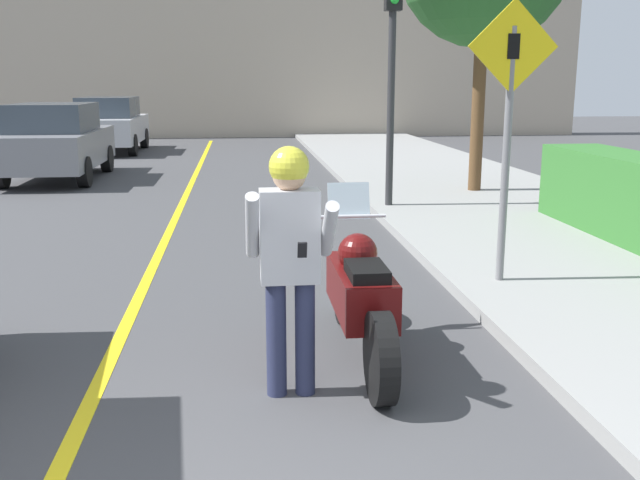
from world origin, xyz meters
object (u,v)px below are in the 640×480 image
person_biker (290,246)px  traffic_light (392,39)px  motorcycle (360,295)px  parked_car_grey (56,141)px  parked_car_silver (110,124)px  crossing_sign (509,116)px

person_biker → traffic_light: bearing=72.8°
motorcycle → traffic_light: size_ratio=0.60×
parked_car_grey → parked_car_silver: same height
motorcycle → parked_car_silver: parked_car_silver is taller
motorcycle → crossing_sign: 2.71m
parked_car_grey → person_biker: bearing=-69.6°
traffic_light → parked_car_silver: traffic_light is taller
traffic_light → parked_car_silver: (-6.41, 11.11, -1.96)m
person_biker → parked_car_grey: (-4.36, 11.71, -0.21)m
crossing_sign → parked_car_grey: (-6.71, 9.45, -0.96)m
motorcycle → person_biker: person_biker is taller
motorcycle → crossing_sign: crossing_sign is taller
person_biker → motorcycle: bearing=47.7°
traffic_light → parked_car_grey: size_ratio=0.92×
person_biker → crossing_sign: bearing=43.9°
person_biker → crossing_sign: crossing_sign is taller
crossing_sign → parked_car_silver: size_ratio=0.67×
motorcycle → traffic_light: bearing=76.2°
motorcycle → person_biker: size_ratio=1.34×
crossing_sign → traffic_light: traffic_light is taller
motorcycle → crossing_sign: size_ratio=0.83×
person_biker → parked_car_silver: bearing=103.3°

